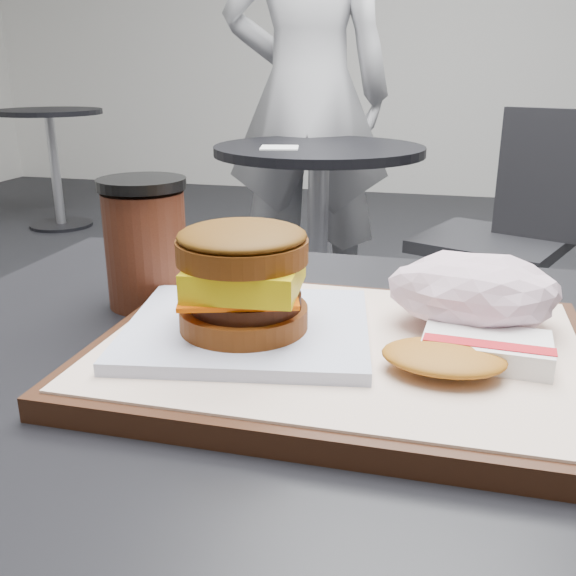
% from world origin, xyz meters
% --- Properties ---
extents(customer_table, '(0.80, 0.60, 0.77)m').
position_xyz_m(customer_table, '(0.00, 0.00, 0.58)').
color(customer_table, '#A5A5AA').
rests_on(customer_table, ground).
extents(serving_tray, '(0.38, 0.28, 0.02)m').
position_xyz_m(serving_tray, '(0.01, -0.01, 0.78)').
color(serving_tray, '#321A0E').
rests_on(serving_tray, customer_table).
extents(breakfast_sandwich, '(0.22, 0.20, 0.09)m').
position_xyz_m(breakfast_sandwich, '(-0.07, -0.03, 0.83)').
color(breakfast_sandwich, white).
rests_on(breakfast_sandwich, serving_tray).
extents(hash_brown, '(0.12, 0.09, 0.02)m').
position_xyz_m(hash_brown, '(0.10, -0.04, 0.80)').
color(hash_brown, white).
rests_on(hash_brown, serving_tray).
extents(crumpled_wrapper, '(0.13, 0.11, 0.06)m').
position_xyz_m(crumpled_wrapper, '(0.10, 0.04, 0.82)').
color(crumpled_wrapper, white).
rests_on(crumpled_wrapper, serving_tray).
extents(coffee_cup, '(0.08, 0.08, 0.12)m').
position_xyz_m(coffee_cup, '(-0.20, 0.08, 0.83)').
color(coffee_cup, '#421B0F').
rests_on(coffee_cup, customer_table).
extents(neighbor_table, '(0.70, 0.70, 0.75)m').
position_xyz_m(neighbor_table, '(-0.35, 1.65, 0.55)').
color(neighbor_table, black).
rests_on(neighbor_table, ground).
extents(napkin, '(0.14, 0.14, 0.00)m').
position_xyz_m(napkin, '(-0.46, 1.55, 0.75)').
color(napkin, white).
rests_on(napkin, neighbor_table).
extents(neighbor_chair, '(0.65, 0.55, 0.88)m').
position_xyz_m(neighbor_chair, '(0.29, 1.63, 0.51)').
color(neighbor_chair, '#96969A').
rests_on(neighbor_chair, ground).
extents(patron, '(0.72, 0.54, 1.80)m').
position_xyz_m(patron, '(-0.48, 2.07, 0.90)').
color(patron, '#BDBDC1').
rests_on(patron, ground).
extents(bg_table_mid, '(0.66, 0.66, 0.75)m').
position_xyz_m(bg_table_mid, '(-2.40, 3.20, 0.56)').
color(bg_table_mid, black).
rests_on(bg_table_mid, ground).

